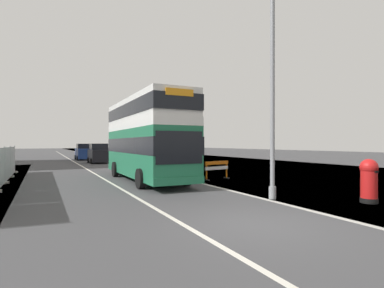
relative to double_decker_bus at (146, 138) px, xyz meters
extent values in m
cube|color=#424244|center=(-0.31, -10.87, -2.63)|extent=(140.00, 280.00, 0.10)
cube|color=#B2AFA8|center=(2.38, -10.87, -2.59)|extent=(0.24, 196.00, 0.01)
cube|color=silver|center=(-2.12, -10.87, -2.59)|extent=(0.16, 168.00, 0.01)
cube|color=#1E6B47|center=(0.00, 0.01, -0.88)|extent=(2.55, 10.21, 2.71)
cube|color=silver|center=(0.00, 0.01, 0.68)|extent=(2.55, 10.21, 0.40)
cube|color=silver|center=(0.00, 0.01, 1.58)|extent=(2.53, 10.10, 1.40)
cube|color=black|center=(0.00, 0.01, -0.47)|extent=(2.58, 10.31, 0.87)
cube|color=black|center=(0.00, 0.01, 1.58)|extent=(2.56, 10.26, 0.77)
cube|color=black|center=(-0.04, -5.11, -0.54)|extent=(2.28, 0.08, 1.49)
cube|color=orange|center=(-0.04, -5.11, 1.96)|extent=(1.36, 0.07, 0.32)
cube|color=#1E6B47|center=(0.00, 0.01, -2.05)|extent=(2.58, 10.31, 0.36)
cylinder|color=black|center=(-1.26, -3.14, -2.08)|extent=(0.31, 1.00, 1.00)
cylinder|color=black|center=(1.21, -3.16, -2.08)|extent=(0.31, 1.00, 1.00)
cylinder|color=black|center=(-1.22, 2.82, -2.08)|extent=(0.31, 1.00, 1.00)
cylinder|color=black|center=(1.26, 2.80, -2.08)|extent=(0.31, 1.00, 1.00)
cylinder|color=gray|center=(2.69, -8.12, 1.83)|extent=(0.18, 0.18, 8.82)
cylinder|color=gray|center=(2.69, -8.12, -2.33)|extent=(0.29, 0.29, 0.50)
cylinder|color=black|center=(5.41, -10.34, -2.49)|extent=(0.62, 0.62, 0.18)
cylinder|color=red|center=(5.41, -10.34, -1.83)|extent=(0.57, 0.57, 1.15)
sphere|color=red|center=(5.41, -10.34, -1.25)|extent=(0.64, 0.64, 0.64)
cube|color=black|center=(5.41, -10.64, -1.39)|extent=(0.22, 0.03, 0.07)
cube|color=orange|center=(4.06, -1.53, -1.55)|extent=(1.88, 0.51, 0.20)
cube|color=white|center=(4.06, -1.53, -1.87)|extent=(1.88, 0.51, 0.20)
cube|color=orange|center=(3.22, -1.73, -2.07)|extent=(0.08, 0.08, 1.03)
cube|color=black|center=(3.22, -1.73, -2.54)|extent=(0.24, 0.46, 0.08)
cube|color=orange|center=(4.90, -1.34, -2.07)|extent=(0.08, 0.08, 1.03)
cube|color=black|center=(4.90, -1.34, -2.54)|extent=(0.24, 0.46, 0.08)
cube|color=#A8AAAD|center=(-7.46, 0.31, -1.55)|extent=(0.04, 3.26, 1.95)
cube|color=#A8AAAD|center=(-7.46, 3.71, -1.55)|extent=(0.04, 3.26, 1.95)
cube|color=#A8AAAD|center=(-7.46, 7.11, -1.55)|extent=(0.04, 3.26, 1.95)
cylinder|color=#939699|center=(-7.46, 2.01, -1.55)|extent=(0.06, 0.06, 2.05)
cube|color=gray|center=(-7.46, 2.01, -2.52)|extent=(0.44, 0.20, 0.12)
cylinder|color=#939699|center=(-7.46, 5.41, -1.55)|extent=(0.06, 0.06, 2.05)
cube|color=gray|center=(-7.46, 5.41, -2.52)|extent=(0.44, 0.20, 0.12)
cylinder|color=#939699|center=(-7.46, 8.81, -1.55)|extent=(0.06, 0.06, 2.05)
cube|color=gray|center=(-7.46, 8.81, -2.52)|extent=(0.44, 0.20, 0.12)
cube|color=black|center=(0.15, 17.91, -1.74)|extent=(1.90, 3.94, 1.32)
cube|color=black|center=(0.15, 17.91, -0.72)|extent=(1.75, 2.17, 0.71)
cylinder|color=black|center=(1.10, 19.13, -2.28)|extent=(0.20, 0.60, 0.60)
cylinder|color=black|center=(-0.80, 19.13, -2.28)|extent=(0.20, 0.60, 0.60)
cylinder|color=black|center=(1.10, 16.68, -2.28)|extent=(0.20, 0.60, 0.60)
cylinder|color=black|center=(-0.80, 16.68, -2.28)|extent=(0.20, 0.60, 0.60)
cube|color=navy|center=(-0.58, 25.73, -1.72)|extent=(1.77, 4.22, 1.35)
cube|color=black|center=(-0.58, 25.73, -0.72)|extent=(1.63, 2.32, 0.66)
cylinder|color=black|center=(0.31, 27.04, -2.28)|extent=(0.20, 0.60, 0.60)
cylinder|color=black|center=(-1.46, 27.04, -2.28)|extent=(0.20, 0.60, 0.60)
cylinder|color=black|center=(0.31, 24.42, -2.28)|extent=(0.20, 0.60, 0.60)
cylinder|color=black|center=(-1.46, 24.42, -2.28)|extent=(0.20, 0.60, 0.60)
cube|color=slate|center=(0.23, 32.62, -1.84)|extent=(1.71, 3.87, 1.13)
cube|color=black|center=(0.23, 32.62, -0.94)|extent=(1.58, 2.13, 0.66)
cylinder|color=black|center=(1.09, 33.82, -2.28)|extent=(0.20, 0.60, 0.60)
cylinder|color=black|center=(-0.63, 33.82, -2.28)|extent=(0.20, 0.60, 0.60)
cylinder|color=black|center=(1.09, 31.41, -2.28)|extent=(0.20, 0.60, 0.60)
cylinder|color=black|center=(-0.63, 31.41, -2.28)|extent=(0.20, 0.60, 0.60)
camera|label=1|loc=(-5.59, -17.55, -0.35)|focal=28.32mm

